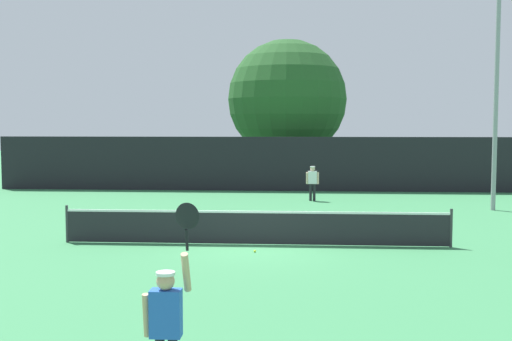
{
  "coord_description": "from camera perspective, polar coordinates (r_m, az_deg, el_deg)",
  "views": [
    {
      "loc": [
        1.19,
        -17.33,
        3.4
      ],
      "look_at": [
        -0.12,
        2.24,
        1.93
      ],
      "focal_mm": 43.75,
      "sensor_mm": 36.0,
      "label": 1
    }
  ],
  "objects": [
    {
      "name": "parked_car_mid",
      "position": [
        39.03,
        -3.21,
        0.42
      ],
      "size": [
        2.12,
        4.3,
        1.69
      ],
      "rotation": [
        0.0,
        0.0,
        0.05
      ],
      "color": "white",
      "rests_on": "ground"
    },
    {
      "name": "player_serving",
      "position": [
        7.92,
        -8.14,
        -12.96
      ],
      "size": [
        0.68,
        0.39,
        2.44
      ],
      "color": "blue",
      "rests_on": "ground"
    },
    {
      "name": "parked_car_far",
      "position": [
        37.82,
        11.96,
        0.21
      ],
      "size": [
        2.11,
        4.29,
        1.69
      ],
      "rotation": [
        0.0,
        0.0,
        -0.05
      ],
      "color": "black",
      "rests_on": "ground"
    },
    {
      "name": "perimeter_fence",
      "position": [
        31.62,
        1.67,
        0.61
      ],
      "size": [
        28.52,
        0.12,
        2.75
      ],
      "primitive_type": "cube",
      "color": "black",
      "rests_on": "ground"
    },
    {
      "name": "ground_plane",
      "position": [
        17.7,
        -0.08,
        -6.8
      ],
      "size": [
        120.0,
        120.0,
        0.0
      ],
      "primitive_type": "plane",
      "color": "#387F4C"
    },
    {
      "name": "large_tree",
      "position": [
        36.52,
        2.86,
        6.52
      ],
      "size": [
        6.91,
        6.91,
        8.29
      ],
      "color": "brown",
      "rests_on": "ground"
    },
    {
      "name": "parked_car_near",
      "position": [
        39.52,
        -9.09,
        0.42
      ],
      "size": [
        2.38,
        4.39,
        1.69
      ],
      "rotation": [
        0.0,
        0.0,
        0.12
      ],
      "color": "white",
      "rests_on": "ground"
    },
    {
      "name": "light_pole",
      "position": [
        26.26,
        21.15,
        8.19
      ],
      "size": [
        1.18,
        0.28,
        9.49
      ],
      "color": "gray",
      "rests_on": "ground"
    },
    {
      "name": "player_receiving",
      "position": [
        27.64,
        5.19,
        -0.87
      ],
      "size": [
        0.57,
        0.23,
        1.53
      ],
      "rotation": [
        0.0,
        0.0,
        3.14
      ],
      "color": "white",
      "rests_on": "ground"
    },
    {
      "name": "tennis_ball",
      "position": [
        16.66,
        -0.11,
        -7.38
      ],
      "size": [
        0.07,
        0.07,
        0.07
      ],
      "primitive_type": "sphere",
      "color": "#CCE033",
      "rests_on": "ground"
    },
    {
      "name": "tennis_net",
      "position": [
        17.61,
        -0.08,
        -5.16
      ],
      "size": [
        10.92,
        0.08,
        1.07
      ],
      "color": "#232328",
      "rests_on": "ground"
    }
  ]
}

